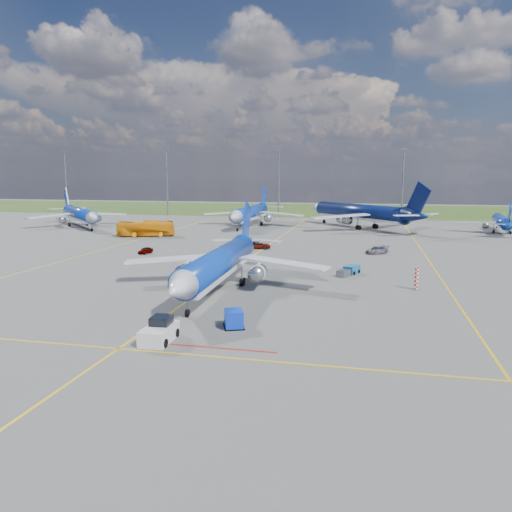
% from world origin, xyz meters
% --- Properties ---
extents(ground, '(400.00, 400.00, 0.00)m').
position_xyz_m(ground, '(0.00, 0.00, 0.00)').
color(ground, '#535350').
rests_on(ground, ground).
extents(grass_strip, '(400.00, 80.00, 0.01)m').
position_xyz_m(grass_strip, '(0.00, 150.00, 0.00)').
color(grass_strip, '#2D4719').
rests_on(grass_strip, ground).
extents(taxiway_lines, '(60.25, 160.00, 0.02)m').
position_xyz_m(taxiway_lines, '(0.17, 27.70, 0.01)').
color(taxiway_lines, gold).
rests_on(taxiway_lines, ground).
extents(floodlight_masts, '(202.20, 0.50, 22.70)m').
position_xyz_m(floodlight_masts, '(10.00, 110.00, 12.56)').
color(floodlight_masts, slate).
rests_on(floodlight_masts, ground).
extents(warning_post, '(0.50, 0.50, 3.00)m').
position_xyz_m(warning_post, '(26.00, 8.00, 1.50)').
color(warning_post, red).
rests_on(warning_post, ground).
extents(bg_jet_nw, '(48.01, 48.11, 10.10)m').
position_xyz_m(bg_jet_nw, '(-58.07, 67.30, 0.00)').
color(bg_jet_nw, '#0B33A1').
rests_on(bg_jet_nw, ground).
extents(bg_jet_nnw, '(31.68, 41.26, 10.69)m').
position_xyz_m(bg_jet_nnw, '(-12.52, 79.71, 0.00)').
color(bg_jet_nnw, '#0B33A1').
rests_on(bg_jet_nnw, ground).
extents(bg_jet_n, '(58.33, 59.26, 12.38)m').
position_xyz_m(bg_jet_n, '(17.39, 81.03, 0.00)').
color(bg_jet_n, '#071240').
rests_on(bg_jet_n, ground).
extents(bg_jet_ne, '(26.55, 32.74, 7.88)m').
position_xyz_m(bg_jet_ne, '(52.39, 78.92, 0.00)').
color(bg_jet_ne, '#0B33A1').
rests_on(bg_jet_ne, ground).
extents(main_airliner, '(30.18, 38.94, 9.96)m').
position_xyz_m(main_airliner, '(1.86, 2.78, 0.00)').
color(main_airliner, '#0B33A1').
rests_on(main_airliner, ground).
extents(pushback_tug, '(2.43, 6.12, 2.06)m').
position_xyz_m(pushback_tug, '(2.51, -17.32, 0.83)').
color(pushback_tug, silver).
rests_on(pushback_tug, ground).
extents(uld_container, '(2.30, 2.55, 1.67)m').
position_xyz_m(uld_container, '(7.79, -12.19, 0.83)').
color(uld_container, '#0E32C4').
rests_on(uld_container, ground).
extents(apron_bus, '(13.47, 7.30, 3.67)m').
position_xyz_m(apron_bus, '(-30.91, 51.22, 1.84)').
color(apron_bus, orange).
rests_on(apron_bus, ground).
extents(service_car_a, '(1.89, 3.65, 1.19)m').
position_xyz_m(service_car_a, '(-19.83, 27.37, 0.59)').
color(service_car_a, '#999999').
rests_on(service_car_a, ground).
extents(service_car_b, '(5.10, 2.77, 1.36)m').
position_xyz_m(service_car_b, '(-1.00, 37.95, 0.68)').
color(service_car_b, '#999999').
rests_on(service_car_b, ground).
extents(service_car_c, '(4.68, 4.64, 1.36)m').
position_xyz_m(service_car_c, '(21.53, 36.64, 0.68)').
color(service_car_c, '#999999').
rests_on(service_car_c, ground).
extents(baggage_tug_w, '(3.28, 5.37, 1.18)m').
position_xyz_m(baggage_tug_w, '(17.35, 15.86, 0.55)').
color(baggage_tug_w, '#185993').
rests_on(baggage_tug_w, ground).
extents(baggage_tug_c, '(2.83, 4.81, 1.05)m').
position_xyz_m(baggage_tug_c, '(-5.77, 45.05, 0.49)').
color(baggage_tug_c, '#19629A').
rests_on(baggage_tug_c, ground).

